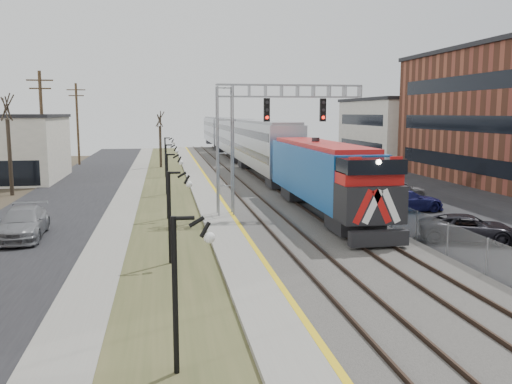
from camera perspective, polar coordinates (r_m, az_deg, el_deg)
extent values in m
cube|color=black|center=(40.92, -19.89, -1.17)|extent=(7.00, 120.00, 0.04)
cube|color=gray|center=(40.36, -13.60, -1.01)|extent=(2.00, 120.00, 0.08)
cube|color=#3F4525|center=(40.27, -9.33, -0.92)|extent=(4.00, 120.00, 0.06)
cube|color=gray|center=(40.38, -5.08, -0.68)|extent=(2.00, 120.00, 0.24)
cube|color=#595651|center=(41.08, 1.89, -0.53)|extent=(8.00, 120.00, 0.20)
cube|color=black|center=(45.05, 17.01, -0.21)|extent=(16.00, 120.00, 0.04)
cube|color=gold|center=(40.44, -3.84, -0.48)|extent=(0.24, 120.00, 0.01)
cube|color=#2D2119|center=(40.59, -1.91, -0.39)|extent=(0.08, 120.00, 0.15)
cube|color=#2D2119|center=(40.82, 0.17, -0.33)|extent=(0.08, 120.00, 0.15)
cube|color=#2D2119|center=(41.21, 2.91, -0.26)|extent=(0.08, 120.00, 0.15)
cube|color=#2D2119|center=(41.56, 4.93, -0.21)|extent=(0.08, 120.00, 0.15)
cube|color=#124B93|center=(33.46, 7.18, 1.49)|extent=(3.00, 17.00, 4.25)
cube|color=black|center=(25.68, 12.76, -4.77)|extent=(2.80, 0.50, 0.70)
cube|color=#9EA1A8|center=(53.08, 0.81, 4.65)|extent=(3.00, 22.00, 5.33)
cube|color=#9EA1A8|center=(75.58, -2.37, 5.74)|extent=(3.00, 22.00, 5.33)
cube|color=#9EA1A8|center=(98.22, -4.09, 6.33)|extent=(3.00, 22.00, 5.33)
cube|color=gray|center=(33.05, -3.30, 4.11)|extent=(1.00, 1.00, 8.00)
cube|color=gray|center=(33.67, 3.54, 10.57)|extent=(9.00, 0.80, 0.80)
cube|color=black|center=(32.89, 1.13, 8.63)|extent=(0.35, 0.25, 1.40)
cube|color=black|center=(33.73, 7.05, 8.57)|extent=(0.35, 0.25, 1.40)
cylinder|color=black|center=(13.50, -8.51, -10.92)|extent=(0.14, 0.14, 4.00)
cylinder|color=black|center=(23.18, -9.08, -2.79)|extent=(0.14, 0.14, 4.00)
cylinder|color=black|center=(33.05, -9.31, 0.53)|extent=(0.14, 0.14, 4.00)
cylinder|color=black|center=(42.98, -9.43, 2.31)|extent=(0.14, 0.14, 4.00)
cylinder|color=black|center=(54.93, -9.52, 3.60)|extent=(0.14, 0.14, 4.00)
cylinder|color=#4C3823|center=(50.83, -21.56, 6.15)|extent=(0.28, 0.28, 10.00)
cylinder|color=#4C3823|center=(70.52, -18.27, 6.76)|extent=(0.28, 0.28, 10.00)
cube|color=gray|center=(42.02, 7.51, 0.57)|extent=(0.04, 120.00, 1.60)
cube|color=beige|center=(77.72, 16.47, 6.21)|extent=(16.00, 18.00, 8.00)
cylinder|color=#382D23|center=(46.41, -24.48, 3.32)|extent=(0.30, 0.30, 5.95)
cylinder|color=#382D23|center=(64.88, -10.02, 4.70)|extent=(0.30, 0.30, 4.90)
imported|color=black|center=(29.15, 21.50, -3.65)|extent=(5.30, 3.97, 1.34)
imported|color=#161850|center=(36.74, 15.47, -0.90)|extent=(5.06, 2.23, 1.44)
imported|color=slate|center=(42.33, 14.82, 0.25)|extent=(4.09, 1.88, 1.36)
imported|color=#0B370E|center=(47.26, 10.39, 1.29)|extent=(4.69, 2.17, 1.49)
imported|color=gray|center=(30.34, -23.35, -3.09)|extent=(2.48, 5.47, 1.55)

